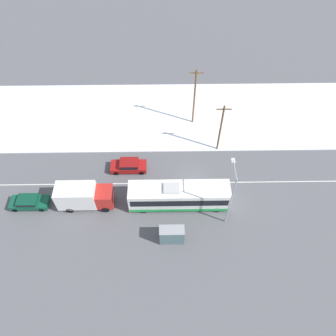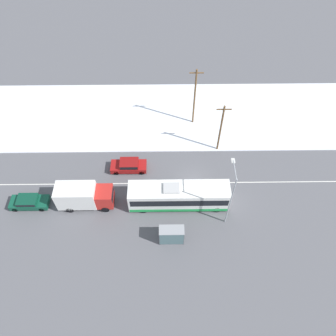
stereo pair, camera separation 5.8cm
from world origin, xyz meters
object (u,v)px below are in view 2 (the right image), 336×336
Objects in this scene: utility_pole_roadside at (221,128)px; sedan_car at (129,165)px; streetlamp at (231,193)px; bus_shelter at (172,235)px; utility_pole_snowlot at (195,97)px; box_truck at (84,196)px; city_bus at (179,196)px; parked_car_near_truck at (29,202)px; pedestrian_at_stop at (173,228)px.

sedan_car is at bearing -164.12° from utility_pole_roadside.
streetlamp is at bearing 147.82° from sedan_car.
bus_shelter is at bearing -154.25° from streetlamp.
utility_pole_snowlot reaches higher than utility_pole_roadside.
utility_pole_roadside is at bearing 27.24° from box_truck.
utility_pole_roadside is at bearing 64.56° from bus_shelter.
bus_shelter is 0.30× the size of utility_pole_snowlot.
city_bus is 2.61× the size of parked_car_near_truck.
utility_pole_snowlot is at bearing 34.41° from parked_car_near_truck.
bus_shelter is 0.32× the size of streetlamp.
city_bus is at bearing 79.46° from bus_shelter.
streetlamp is (5.94, 1.79, 4.15)m from pedestrian_at_stop.
utility_pole_snowlot reaches higher than bus_shelter.
bus_shelter is at bearing 117.26° from sedan_car.
box_truck is at bearing -134.55° from utility_pole_snowlot.
pedestrian_at_stop is at bearing -100.42° from utility_pole_snowlot.
utility_pole_snowlot reaches higher than streetlamp.
parked_car_near_truck is at bearing -179.41° from box_truck.
box_truck is 11.12m from bus_shelter.
city_bus is at bearing 78.96° from pedestrian_at_stop.
pedestrian_at_stop is at bearing -163.23° from streetlamp.
utility_pole_roadside is (0.23, 10.40, -1.18)m from streetlamp.
sedan_car is at bearing 47.00° from box_truck.
box_truck is 0.84× the size of utility_pole_roadside.
sedan_car is 12.41m from utility_pole_roadside.
pedestrian_at_stop is at bearing -20.54° from box_truck.
box_truck reaches higher than pedestrian_at_stop.
utility_pole_roadside is at bearing 88.73° from streetlamp.
box_truck is 16.55m from streetlamp.
pedestrian_at_stop is at bearing -101.04° from city_bus.
bus_shelter is at bearing -115.44° from utility_pole_roadside.
parked_car_near_truck is at bearing -145.59° from utility_pole_snowlot.
box_truck is at bearing 172.89° from streetlamp.
utility_pole_snowlot reaches higher than parked_car_near_truck.
streetlamp reaches higher than bus_shelter.
box_truck is 7.05m from sedan_car.
utility_pole_roadside is (5.44, 8.44, 2.36)m from city_bus.
pedestrian_at_stop reaches higher than sedan_car.
utility_pole_roadside is at bearing 57.19° from city_bus.
streetlamp is (5.21, -1.97, 3.53)m from city_bus.
sedan_car is at bearing 117.26° from bus_shelter.
streetlamp is at bearing 16.77° from pedestrian_at_stop.
city_bus reaches higher than parked_car_near_truck.
box_truck is at bearing 153.51° from bus_shelter.
pedestrian_at_stop is 0.18× the size of utility_pole_snowlot.
utility_pole_roadside reaches higher than city_bus.
sedan_car is at bearing 121.09° from pedestrian_at_stop.
city_bus reaches higher than sedan_car.
utility_pole_roadside is at bearing -59.88° from utility_pole_snowlot.
utility_pole_snowlot is (19.87, 13.61, 3.91)m from parked_car_near_truck.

